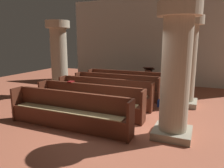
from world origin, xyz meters
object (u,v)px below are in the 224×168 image
(pew_row_0, at_px, (125,81))
(pew_row_1, at_px, (116,86))
(pew_row_3, at_px, (89,99))
(pillar_aisle_rear, at_px, (176,70))
(pillar_far_side, at_px, (59,56))
(hymn_book, at_px, (71,82))
(pew_row_4, at_px, (68,110))
(lectern, at_px, (148,80))
(kneeler_box_blue, at_px, (163,104))
(kneeler_box_red, at_px, (170,97))
(pillar_aisle_side, at_px, (186,60))
(pew_row_2, at_px, (104,92))

(pew_row_0, height_order, pew_row_1, same)
(pew_row_3, xyz_separation_m, pillar_aisle_rear, (2.59, -0.52, 1.11))
(pillar_far_side, height_order, pillar_aisle_rear, same)
(hymn_book, bearing_deg, pillar_far_side, 134.75)
(pew_row_4, height_order, lectern, lectern)
(pillar_far_side, relative_size, kneeler_box_blue, 8.85)
(pillar_aisle_rear, height_order, kneeler_box_blue, pillar_aisle_rear)
(kneeler_box_red, bearing_deg, pew_row_1, -163.19)
(pew_row_3, height_order, kneeler_box_blue, pew_row_3)
(pew_row_4, relative_size, pillar_aisle_rear, 1.14)
(pillar_aisle_side, bearing_deg, pew_row_0, 159.10)
(pillar_aisle_side, bearing_deg, lectern, 132.55)
(pew_row_1, xyz_separation_m, pew_row_4, (0.00, -3.29, 0.00))
(pillar_aisle_side, bearing_deg, hymn_book, -147.83)
(pew_row_2, relative_size, pillar_aisle_side, 1.14)
(pew_row_4, bearing_deg, kneeler_box_blue, 55.40)
(pillar_far_side, bearing_deg, pew_row_4, -50.47)
(pew_row_3, distance_m, kneeler_box_blue, 2.66)
(pillar_aisle_rear, xyz_separation_m, kneeler_box_red, (-0.52, 3.34, -1.51))
(pillar_aisle_rear, bearing_deg, pillar_far_side, 153.97)
(pew_row_0, relative_size, pew_row_4, 1.00)
(pillar_far_side, bearing_deg, lectern, 33.33)
(pew_row_2, bearing_deg, hymn_book, -129.94)
(pew_row_3, height_order, hymn_book, hymn_book)
(pew_row_2, height_order, kneeler_box_blue, pew_row_2)
(pew_row_1, xyz_separation_m, lectern, (0.84, 2.02, -0.05))
(pew_row_2, distance_m, pillar_aisle_side, 3.07)
(pillar_aisle_side, xyz_separation_m, kneeler_box_blue, (-0.63, -0.55, -1.50))
(pew_row_3, xyz_separation_m, pillar_aisle_side, (2.59, 2.30, 1.11))
(pew_row_4, relative_size, pillar_far_side, 1.14)
(pew_row_3, height_order, pillar_far_side, pillar_far_side)
(pew_row_1, bearing_deg, hymn_book, -110.78)
(pew_row_1, bearing_deg, pillar_aisle_rear, -46.29)
(pew_row_3, bearing_deg, hymn_book, 166.12)
(pew_row_2, bearing_deg, kneeler_box_blue, 18.46)
(pew_row_0, height_order, pew_row_4, same)
(pew_row_0, height_order, pillar_far_side, pillar_far_side)
(lectern, bearing_deg, pew_row_2, -105.05)
(pew_row_1, bearing_deg, lectern, 67.47)
(pew_row_1, xyz_separation_m, kneeler_box_blue, (1.96, -0.44, -0.38))
(pew_row_3, bearing_deg, pillar_aisle_rear, -11.37)
(pew_row_4, bearing_deg, pillar_far_side, 129.53)
(pew_row_1, height_order, kneeler_box_blue, pew_row_1)
(pew_row_3, bearing_deg, pew_row_2, 90.00)
(pillar_far_side, xyz_separation_m, hymn_book, (1.78, -1.80, -0.65))
(pew_row_1, height_order, pillar_far_side, pillar_far_side)
(pew_row_4, xyz_separation_m, pillar_aisle_rear, (2.59, 0.57, 1.11))
(kneeler_box_red, bearing_deg, hymn_book, -137.11)
(hymn_book, bearing_deg, pew_row_0, 76.22)
(pew_row_3, xyz_separation_m, hymn_book, (-0.76, 0.19, 0.47))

